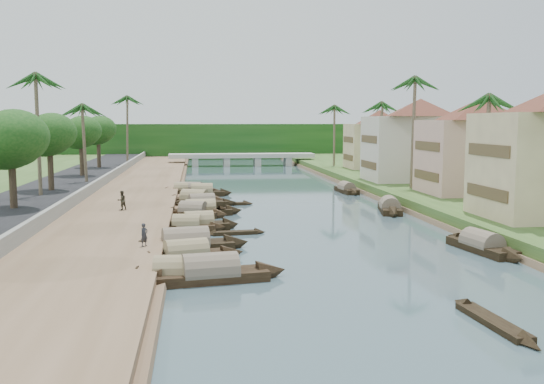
{
  "coord_description": "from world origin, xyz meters",
  "views": [
    {
      "loc": [
        -8.93,
        -45.18,
        8.54
      ],
      "look_at": [
        -1.87,
        10.61,
        2.0
      ],
      "focal_mm": 40.0,
      "sensor_mm": 36.0,
      "label": 1
    }
  ],
  "objects": [
    {
      "name": "sampan_5",
      "position": [
        -8.74,
        2.61,
        0.41
      ],
      "size": [
        6.81,
        2.5,
        2.14
      ],
      "rotation": [
        0.0,
        0.0,
        0.13
      ],
      "color": "black",
      "rests_on": "ground"
    },
    {
      "name": "sampan_9",
      "position": [
        -8.36,
        15.57,
        0.41
      ],
      "size": [
        7.52,
        2.77,
        1.91
      ],
      "rotation": [
        0.0,
        0.0,
        0.19
      ],
      "color": "black",
      "rests_on": "ground"
    },
    {
      "name": "left_bank",
      "position": [
        -16.0,
        20.0,
        0.4
      ],
      "size": [
        10.0,
        180.0,
        0.8
      ],
      "primitive_type": "cube",
      "color": "brown",
      "rests_on": "ground"
    },
    {
      "name": "building_far",
      "position": [
        18.99,
        28.0,
        6.38
      ],
      "size": [
        15.59,
        15.59,
        10.2
      ],
      "color": "beige",
      "rests_on": "right_bank"
    },
    {
      "name": "palm_6",
      "position": [
        -22.0,
        29.33,
        10.2
      ],
      "size": [
        3.2,
        3.2,
        10.56
      ],
      "color": "brown",
      "rests_on": "ground"
    },
    {
      "name": "sampan_4",
      "position": [
        -9.68,
        2.15,
        0.41
      ],
      "size": [
        6.44,
        2.16,
        1.85
      ],
      "rotation": [
        0.0,
        0.0,
        -0.13
      ],
      "color": "black",
      "rests_on": "ground"
    },
    {
      "name": "palm_8",
      "position": [
        -20.5,
        60.88,
        12.4
      ],
      "size": [
        3.2,
        3.2,
        12.84
      ],
      "color": "brown",
      "rests_on": "ground"
    },
    {
      "name": "sampan_10",
      "position": [
        -9.09,
        18.32,
        0.41
      ],
      "size": [
        7.78,
        4.62,
        2.15
      ],
      "rotation": [
        0.0,
        0.0,
        -0.41
      ],
      "color": "black",
      "rests_on": "ground"
    },
    {
      "name": "sampan_16",
      "position": [
        9.18,
        25.91,
        0.4
      ],
      "size": [
        1.94,
        7.48,
        1.86
      ],
      "rotation": [
        0.0,
        0.0,
        1.65
      ],
      "color": "black",
      "rests_on": "ground"
    },
    {
      "name": "canoe_1",
      "position": [
        -6.01,
        0.19,
        0.1
      ],
      "size": [
        4.78,
        1.29,
        0.76
      ],
      "rotation": [
        0.0,
        0.0,
        0.11
      ],
      "color": "black",
      "rests_on": "ground"
    },
    {
      "name": "road",
      "position": [
        -24.5,
        20.0,
        0.7
      ],
      "size": [
        8.0,
        180.0,
        1.4
      ],
      "primitive_type": "cube",
      "color": "black",
      "rests_on": "ground"
    },
    {
      "name": "sampan_7",
      "position": [
        -8.54,
        10.21,
        0.41
      ],
      "size": [
        8.08,
        2.34,
        2.13
      ],
      "rotation": [
        0.0,
        0.0,
        0.09
      ],
      "color": "black",
      "rests_on": "ground"
    },
    {
      "name": "sampan_11",
      "position": [
        -8.25,
        24.75,
        0.41
      ],
      "size": [
        7.28,
        1.95,
        2.1
      ],
      "rotation": [
        0.0,
        0.0,
        0.03
      ],
      "color": "black",
      "rests_on": "ground"
    },
    {
      "name": "palm_2",
      "position": [
        15.0,
        19.62,
        12.94
      ],
      "size": [
        3.2,
        3.2,
        13.62
      ],
      "color": "brown",
      "rests_on": "ground"
    },
    {
      "name": "sampan_0",
      "position": [
        -8.23,
        -13.26,
        0.42
      ],
      "size": [
        8.85,
        3.08,
        2.28
      ],
      "rotation": [
        0.0,
        0.0,
        0.16
      ],
      "color": "black",
      "rests_on": "ground"
    },
    {
      "name": "palm_7",
      "position": [
        14.0,
        53.58,
        10.8
      ],
      "size": [
        3.2,
        3.2,
        11.38
      ],
      "color": "brown",
      "rests_on": "ground"
    },
    {
      "name": "bridge",
      "position": [
        0.0,
        72.0,
        1.72
      ],
      "size": [
        28.0,
        4.0,
        2.4
      ],
      "color": "#A1A197",
      "rests_on": "ground"
    },
    {
      "name": "treeline",
      "position": [
        0.0,
        100.0,
        4.0
      ],
      "size": [
        120.0,
        14.0,
        8.0
      ],
      "color": "#103B10",
      "rests_on": "ground"
    },
    {
      "name": "building_mid",
      "position": [
        19.99,
        14.0,
        6.13
      ],
      "size": [
        14.11,
        14.11,
        9.7
      ],
      "color": "tan",
      "rests_on": "right_bank"
    },
    {
      "name": "tree_2",
      "position": [
        -24.0,
        7.03,
        6.98
      ],
      "size": [
        5.53,
        5.53,
        7.93
      ],
      "color": "#433426",
      "rests_on": "ground"
    },
    {
      "name": "sampan_12",
      "position": [
        -9.73,
        26.51,
        0.41
      ],
      "size": [
        8.97,
        4.04,
        2.12
      ],
      "rotation": [
        0.0,
        0.0,
        -0.29
      ],
      "color": "black",
      "rests_on": "ground"
    },
    {
      "name": "tree_6",
      "position": [
        24.0,
        28.78,
        5.83
      ],
      "size": [
        4.36,
        4.36,
        6.51
      ],
      "color": "#433426",
      "rests_on": "ground"
    },
    {
      "name": "sampan_13",
      "position": [
        -10.25,
        26.47,
        0.41
      ],
      "size": [
        7.44,
        1.98,
        2.05
      ],
      "rotation": [
        0.0,
        0.0,
        0.05
      ],
      "color": "black",
      "rests_on": "ground"
    },
    {
      "name": "sampan_15",
      "position": [
        9.33,
        9.87,
        0.41
      ],
      "size": [
        3.2,
        8.04,
        2.12
      ],
      "rotation": [
        0.0,
        0.0,
        1.36
      ],
      "color": "black",
      "rests_on": "ground"
    },
    {
      "name": "palm_5",
      "position": [
        -24.0,
        15.92,
        12.67
      ],
      "size": [
        3.2,
        3.2,
        13.12
      ],
      "color": "brown",
      "rests_on": "ground"
    },
    {
      "name": "person_far",
      "position": [
        -15.43,
        8.9,
        1.65
      ],
      "size": [
        1.05,
        1.03,
        1.71
      ],
      "primitive_type": "imported",
      "rotation": [
        0.0,
        0.0,
        3.85
      ],
      "color": "#343124",
      "rests_on": "left_bank"
    },
    {
      "name": "tree_4",
      "position": [
        -24.0,
        38.07,
        7.01
      ],
      "size": [
        4.84,
        4.84,
        7.7
      ],
      "color": "#433426",
      "rests_on": "ground"
    },
    {
      "name": "sampan_14",
      "position": [
        9.76,
        -7.96,
        0.41
      ],
      "size": [
        2.76,
        8.42,
        2.03
      ],
      "rotation": [
        0.0,
        0.0,
        1.72
      ],
      "color": "black",
      "rests_on": "ground"
    },
    {
      "name": "canoe_0",
      "position": [
        3.46,
        -21.76,
        0.1
      ],
      "size": [
        1.36,
        6.62,
        0.87
      ],
      "rotation": [
        0.0,
        0.0,
        1.65
      ],
      "color": "black",
      "rests_on": "ground"
    },
    {
      "name": "sampan_2",
      "position": [
        -9.57,
        -8.51,
        0.41
      ],
      "size": [
        7.69,
        3.41,
        2.02
      ],
      "rotation": [
        0.0,
        0.0,
        0.26
      ],
      "color": "black",
      "rests_on": "ground"
    },
    {
      "name": "sampan_3",
      "position": [
        -9.66,
        -5.2,
        0.42
      ],
      "size": [
        9.03,
        3.22,
        2.36
      ],
      "rotation": [
        0.0,
        0.0,
        0.16
      ],
      "color": "black",
      "rests_on": "ground"
    },
    {
      "name": "right_bank",
      "position": [
        19.0,
        20.0,
        0.6
      ],
      "size": [
        16.0,
        180.0,
        1.2
      ],
      "primitive_type": "cube",
      "color": "#304A1D",
      "rests_on": "ground"
    },
    {
      "name": "canoe_2",
      "position": [
        -5.88,
        16.58,
        0.1
      ],
      "size": [
        5.7,
        1.21,
        0.82
      ],
      "rotation": [
        0.0,
        0.0,
        0.07
      ],
      "color": "black",
      "rests_on": "ground"
    },
    {
      "name": "palm_1",
      "position": [
        16.0,
        4.61,
        10.46
      ],
      "size": [
        3.2,
        3.2,
        11.03
      ],
      "color": "brown",
      "rests_on": "ground"
    },
    {
      "name": "retaining_wall",
      "position": [
        -20.2,
        20.0,
        1.35
      ],
      "size": [
        0.4,
        180.0,
        1.1
      ],
      "primitive_type": "cube",
      "color": "slate",
      "rests_on": "left_bank"
    },
    {
      "name": "tree_3",
      "position": [
        -24.0,
        20.42,
        7.07
      ],
      "size": [
        4.99,
        4.99,
        7.82
      ],
      "color": "#433426",
      "rests_on": "ground"
    },
    {
      "name": "ground",
      "position": [
        0.0,
        0.0,
        0.0
      ],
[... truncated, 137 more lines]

